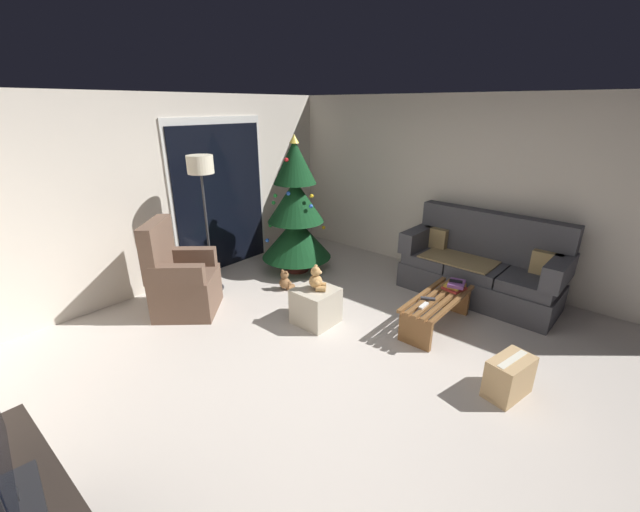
# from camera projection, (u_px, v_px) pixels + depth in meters

# --- Properties ---
(ground_plane) EXTENTS (7.00, 7.00, 0.00)m
(ground_plane) POSITION_uv_depth(u_px,v_px,m) (348.00, 367.00, 3.76)
(ground_plane) COLOR #BCB2A8
(wall_back) EXTENTS (5.72, 0.12, 2.50)m
(wall_back) POSITION_uv_depth(u_px,v_px,m) (165.00, 194.00, 5.17)
(wall_back) COLOR beige
(wall_back) RESTS_ON ground
(wall_right) EXTENTS (0.12, 6.00, 2.50)m
(wall_right) POSITION_uv_depth(u_px,v_px,m) (477.00, 191.00, 5.34)
(wall_right) COLOR beige
(wall_right) RESTS_ON ground
(patio_door_frame) EXTENTS (1.60, 0.02, 2.20)m
(patio_door_frame) POSITION_uv_depth(u_px,v_px,m) (220.00, 196.00, 5.76)
(patio_door_frame) COLOR silver
(patio_door_frame) RESTS_ON ground
(patio_door_glass) EXTENTS (1.50, 0.02, 2.10)m
(patio_door_glass) POSITION_uv_depth(u_px,v_px,m) (221.00, 199.00, 5.77)
(patio_door_glass) COLOR black
(patio_door_glass) RESTS_ON ground
(couch) EXTENTS (0.84, 1.96, 1.08)m
(couch) POSITION_uv_depth(u_px,v_px,m) (481.00, 268.00, 5.03)
(couch) COLOR #3D3D42
(couch) RESTS_ON ground
(coffee_table) EXTENTS (1.10, 0.40, 0.37)m
(coffee_table) POSITION_uv_depth(u_px,v_px,m) (437.00, 307.00, 4.36)
(coffee_table) COLOR brown
(coffee_table) RESTS_ON ground
(remote_white) EXTENTS (0.16, 0.05, 0.02)m
(remote_white) POSITION_uv_depth(u_px,v_px,m) (424.00, 306.00, 4.11)
(remote_white) COLOR silver
(remote_white) RESTS_ON coffee_table
(remote_graphite) EXTENTS (0.11, 0.16, 0.02)m
(remote_graphite) POSITION_uv_depth(u_px,v_px,m) (428.00, 299.00, 4.26)
(remote_graphite) COLOR #333338
(remote_graphite) RESTS_ON coffee_table
(book_stack) EXTENTS (0.26, 0.25, 0.09)m
(book_stack) POSITION_uv_depth(u_px,v_px,m) (455.00, 286.00, 4.49)
(book_stack) COLOR #A32D28
(book_stack) RESTS_ON coffee_table
(cell_phone) EXTENTS (0.11, 0.16, 0.01)m
(cell_phone) POSITION_uv_depth(u_px,v_px,m) (456.00, 281.00, 4.47)
(cell_phone) COLOR black
(cell_phone) RESTS_ON book_stack
(christmas_tree) EXTENTS (1.03, 1.03, 1.98)m
(christmas_tree) POSITION_uv_depth(u_px,v_px,m) (296.00, 214.00, 5.67)
(christmas_tree) COLOR #4C1E19
(christmas_tree) RESTS_ON ground
(armchair) EXTENTS (0.97, 0.97, 1.13)m
(armchair) POSITION_uv_depth(u_px,v_px,m) (181.00, 281.00, 4.65)
(armchair) COLOR brown
(armchair) RESTS_ON ground
(floor_lamp) EXTENTS (0.32, 0.32, 1.78)m
(floor_lamp) POSITION_uv_depth(u_px,v_px,m) (202.00, 178.00, 4.82)
(floor_lamp) COLOR #2D2D30
(floor_lamp) RESTS_ON ground
(ottoman) EXTENTS (0.44, 0.44, 0.42)m
(ottoman) POSITION_uv_depth(u_px,v_px,m) (316.00, 306.00, 4.48)
(ottoman) COLOR #B2A893
(ottoman) RESTS_ON ground
(teddy_bear_honey) EXTENTS (0.21, 0.22, 0.29)m
(teddy_bear_honey) POSITION_uv_depth(u_px,v_px,m) (317.00, 280.00, 4.36)
(teddy_bear_honey) COLOR tan
(teddy_bear_honey) RESTS_ON ottoman
(teddy_bear_chestnut_by_tree) EXTENTS (0.19, 0.20, 0.29)m
(teddy_bear_chestnut_by_tree) POSITION_uv_depth(u_px,v_px,m) (285.00, 281.00, 5.31)
(teddy_bear_chestnut_by_tree) COLOR brown
(teddy_bear_chestnut_by_tree) RESTS_ON ground
(cardboard_box_taped_mid_floor) EXTENTS (0.46, 0.33, 0.36)m
(cardboard_box_taped_mid_floor) POSITION_uv_depth(u_px,v_px,m) (509.00, 377.00, 3.35)
(cardboard_box_taped_mid_floor) COLOR tan
(cardboard_box_taped_mid_floor) RESTS_ON ground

